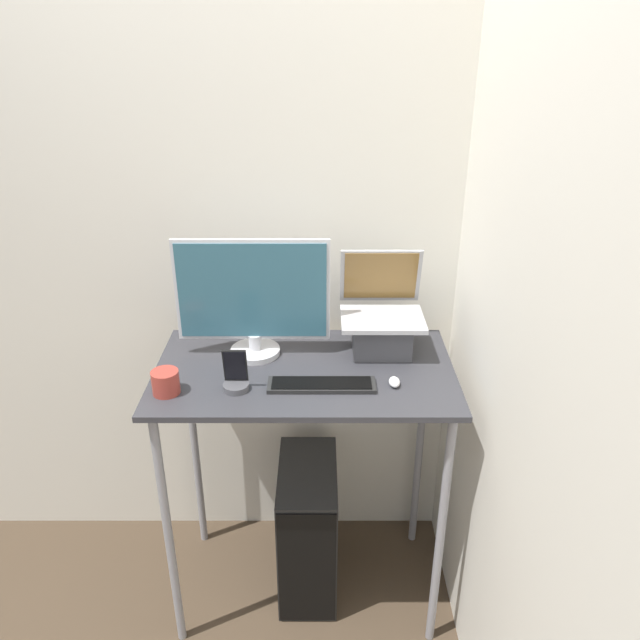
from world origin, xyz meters
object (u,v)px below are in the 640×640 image
laptop (383,325)px  monitor (255,300)px  keyboard (323,385)px  computer_tower (310,527)px  cell_phone (238,378)px  mouse (396,382)px

laptop → monitor: 0.45m
keyboard → laptop: bearing=49.8°
keyboard → computer_tower: size_ratio=0.63×
monitor → computer_tower: 0.95m
monitor → computer_tower: monitor is taller
cell_phone → monitor: bearing=80.6°
laptop → mouse: (0.02, -0.24, -0.09)m
mouse → cell_phone: bearing=-177.7°
keyboard → computer_tower: (-0.05, 0.15, -0.74)m
mouse → cell_phone: 0.50m
mouse → laptop: bearing=95.6°
laptop → keyboard: laptop is taller
laptop → mouse: 0.25m
keyboard → cell_phone: size_ratio=2.44×
monitor → cell_phone: size_ratio=3.69×
laptop → cell_phone: size_ratio=2.43×
laptop → monitor: bearing=-176.8°
laptop → computer_tower: 0.87m
keyboard → computer_tower: 0.75m
keyboard → cell_phone: 0.27m
monitor → mouse: 0.55m
mouse → keyboard: bearing=-177.8°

